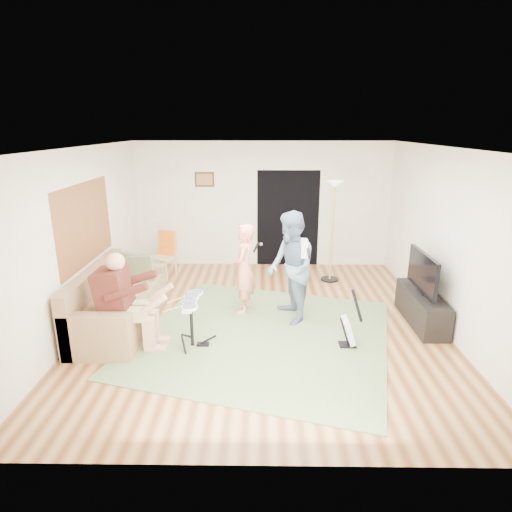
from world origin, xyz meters
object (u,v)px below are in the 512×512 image
Objects in this scene: guitarist at (291,268)px; torchiere_lamp at (333,214)px; singer at (244,269)px; television at (423,272)px; tv_cabinet at (422,308)px; guitar_spare at (349,330)px; dining_chair at (164,261)px; drum_kit at (192,325)px; sofa at (115,307)px.

torchiere_lamp is (0.93, 1.86, 0.49)m from guitarist.
television is at bearing 89.69° from singer.
television is at bearing -60.64° from torchiere_lamp.
tv_cabinet is 0.60m from television.
singer is 2.79m from television.
dining_chair is at bearing 138.48° from guitar_spare.
torchiere_lamp reaches higher than drum_kit.
guitar_spare reaches higher than drum_kit.
guitar_spare is 2.95m from torchiere_lamp.
guitar_spare is at bearing 28.13° from guitarist.
singer is (1.99, 0.56, 0.44)m from sofa.
television is at bearing 32.28° from guitar_spare.
singer is (0.69, 1.21, 0.43)m from drum_kit.
torchiere_lamp is at bearing 86.77° from guitar_spare.
sofa is 2.80m from guitarist.
singer is 2.42m from dining_chair.
singer is at bearing 15.84° from sofa.
sofa is at bearing -66.13° from singer.
sofa is 2.24m from dining_chair.
dining_chair is at bearing 109.49° from drum_kit.
sofa is at bearing -178.10° from tv_cabinet.
television is (1.09, -1.94, -0.52)m from torchiere_lamp.
guitar_spare is 0.62× the size of tv_cabinet.
dining_chair is (-1.02, 2.88, 0.02)m from drum_kit.
singer is at bearing 60.51° from drum_kit.
drum_kit is at bearing -179.40° from guitar_spare.
guitarist is at bearing 31.86° from drum_kit.
torchiere_lamp reaches higher than dining_chair.
singer reaches higher than tv_cabinet.
guitarist is at bearing 4.99° from sofa.
singer is 2.35m from torchiere_lamp.
sofa is 4.35m from torchiere_lamp.
torchiere_lamp is 1.80× the size of television.
drum_kit is at bearing -166.98° from tv_cabinet.
dining_chair is (0.28, 2.23, 0.03)m from sofa.
tv_cabinet is at bearing 0.00° from television.
singer is 1.57× the size of dining_chair.
guitarist reaches higher than sofa.
drum_kit is 0.42× the size of guitarist.
sofa is 2.06× the size of television.
singer reaches higher than dining_chair.
torchiere_lamp is (3.66, 2.10, 1.06)m from sofa.
guitar_spare is 1.52m from tv_cabinet.
sofa reaches higher than guitar_spare.
tv_cabinet is (1.30, 0.79, 0.00)m from guitar_spare.
singer is at bearing 141.88° from guitar_spare.
sofa is 3.07× the size of drum_kit.
sofa reaches higher than drum_kit.
guitar_spare is 4.31m from dining_chair.
singer reaches higher than guitar_spare.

